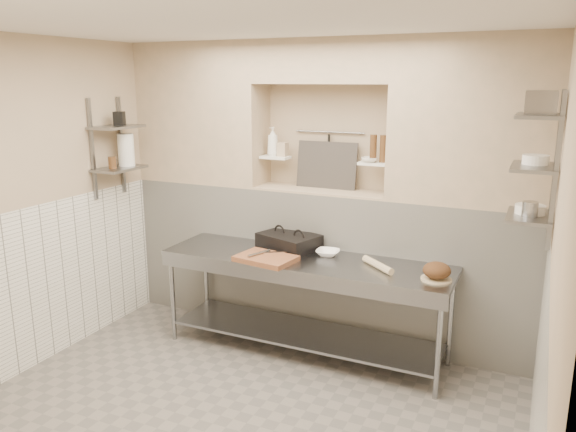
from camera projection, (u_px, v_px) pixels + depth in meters
The scene contains 48 objects.
floor at pixel (233, 425), 4.15m from camera, with size 4.00×3.90×0.10m, color slate.
ceiling at pixel (223, 11), 3.46m from camera, with size 4.00×3.90×0.10m, color silver.
wall_left at pixel (15, 209), 4.64m from camera, with size 0.10×3.90×2.80m, color tan.
wall_right at pixel (563, 281), 2.97m from camera, with size 0.10×3.90×2.80m, color tan.
wall_back at pixel (332, 187), 5.57m from camera, with size 4.00×0.10×2.80m, color tan.
backwall_lower at pixel (321, 261), 5.52m from camera, with size 4.00×0.40×1.40m, color white.
alcove_sill at pixel (323, 190), 5.35m from camera, with size 1.30×0.40×0.02m, color tan.
backwall_pillar_left at pixel (203, 114), 5.72m from camera, with size 1.35×0.40×1.40m, color tan.
backwall_pillar_right at pixel (473, 122), 4.64m from camera, with size 1.35×0.40×1.40m, color tan.
backwall_header at pixel (324, 61), 5.07m from camera, with size 1.30×0.40×0.40m, color tan.
wainscot_left at pixel (29, 289), 4.78m from camera, with size 0.02×3.90×1.40m, color white.
wainscot_right at pixel (536, 397), 3.16m from camera, with size 0.02×3.90×1.40m, color white.
alcove_shelf_left at pixel (275, 157), 5.48m from camera, with size 0.28×0.16×0.03m, color white.
alcove_shelf_right at pixel (374, 163), 5.08m from camera, with size 0.28×0.16×0.03m, color white.
utensil_rail at pixel (330, 132), 5.37m from camera, with size 0.02×0.02×0.70m, color gray.
hanging_steel at pixel (329, 150), 5.39m from camera, with size 0.02×0.02×0.30m, color black.
splash_panel at pixel (327, 165), 5.38m from camera, with size 0.60×0.02×0.45m, color #383330.
shelf_rail_left_a at pixel (121, 145), 5.62m from camera, with size 0.03×0.03×0.95m, color slate.
shelf_rail_left_b at pixel (92, 150), 5.27m from camera, with size 0.03×0.03×0.95m, color slate.
wall_shelf_left_lower at pixel (120, 169), 5.43m from camera, with size 0.30×0.50×0.03m, color slate.
wall_shelf_left_upper at pixel (117, 127), 5.34m from camera, with size 0.30×0.50×0.03m, color slate.
shelf_rail_right_a at pixel (556, 164), 4.00m from camera, with size 0.03×0.03×1.05m, color slate.
shelf_rail_right_b at pixel (556, 173), 3.64m from camera, with size 0.03×0.03×1.05m, color slate.
wall_shelf_right_lower at pixel (529, 216), 3.96m from camera, with size 0.30×0.50×0.03m, color slate.
wall_shelf_right_mid at pixel (535, 167), 3.88m from camera, with size 0.30×0.50×0.03m, color slate.
wall_shelf_right_upper at pixel (540, 116), 3.79m from camera, with size 0.30×0.50×0.03m, color slate.
prep_table at pixel (304, 286), 5.01m from camera, with size 2.60×0.70×0.90m.
panini_press at pixel (289, 241), 5.23m from camera, with size 0.62×0.53×0.14m.
cutting_board at pixel (266, 258), 4.89m from camera, with size 0.49×0.35×0.04m, color brown.
knife_blade at pixel (273, 252), 4.98m from camera, with size 0.24×0.03×0.01m, color gray.
tongs at pixel (259, 253), 4.92m from camera, with size 0.02×0.02×0.25m, color gray.
mixing_bowl at pixel (328, 253), 5.03m from camera, with size 0.21×0.21×0.05m, color white.
rolling_pin at pixel (378, 265), 4.69m from camera, with size 0.06×0.06×0.39m, color beige.
bread_board at pixel (436, 279), 4.42m from camera, with size 0.24×0.24×0.01m, color beige.
bread_loaf at pixel (437, 270), 4.41m from camera, with size 0.22×0.22×0.13m, color #4C2D19.
bottle_soap at pixel (273, 142), 5.46m from camera, with size 0.11×0.11×0.28m, color white.
jar_alcove at pixel (283, 149), 5.45m from camera, with size 0.09×0.09×0.13m, color tan.
bowl_alcove at pixel (369, 160), 5.06m from camera, with size 0.14×0.14×0.05m, color white.
condiment_a at pixel (383, 149), 5.03m from camera, with size 0.07×0.07×0.25m, color #492E17.
condiment_b at pixel (373, 148), 5.05m from camera, with size 0.06×0.06×0.25m, color #492E17.
condiment_c at pixel (390, 157), 5.00m from camera, with size 0.06×0.06×0.11m, color white.
jug_left at pixel (126, 150), 5.49m from camera, with size 0.16×0.16×0.31m, color white.
jar_left at pixel (112, 163), 5.34m from camera, with size 0.08×0.08×0.11m, color #492E17.
box_left_upper at pixel (119, 118), 5.36m from camera, with size 0.09×0.09×0.13m, color black.
bowl_right at pixel (530, 209), 3.98m from camera, with size 0.21×0.21×0.06m, color white.
canister_right at pixel (530, 209), 3.88m from camera, with size 0.11×0.11×0.11m, color gray.
bowl_right_mid at pixel (535, 160), 3.91m from camera, with size 0.18×0.18×0.07m, color white.
basket_right at pixel (541, 102), 3.78m from camera, with size 0.20×0.25×0.16m, color gray.
Camera 1 is at (1.90, -3.16, 2.44)m, focal length 35.00 mm.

